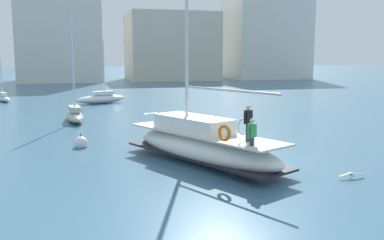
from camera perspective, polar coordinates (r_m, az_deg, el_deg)
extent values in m
plane|color=#38607A|center=(22.30, 4.90, -4.81)|extent=(400.00, 400.00, 0.00)
ellipsoid|color=white|center=(20.80, 1.44, -3.78)|extent=(6.28, 9.70, 1.40)
cube|color=black|center=(20.87, 1.44, -4.62)|extent=(6.22, 9.54, 0.10)
cube|color=beige|center=(20.66, 1.45, -1.77)|extent=(5.90, 9.19, 0.08)
cube|color=white|center=(21.13, 0.15, -0.47)|extent=(3.37, 4.62, 0.70)
cylinder|color=silver|center=(21.33, -0.71, 13.60)|extent=(0.16, 0.16, 11.08)
cylinder|color=#B7B7BC|center=(19.17, 4.84, 3.93)|extent=(2.57, 5.26, 0.12)
cylinder|color=silver|center=(24.01, -5.60, 0.85)|extent=(0.84, 0.44, 0.06)
torus|color=orange|center=(17.88, 4.30, -1.72)|extent=(0.43, 0.69, 0.70)
cylinder|color=#33333D|center=(18.57, 7.40, -1.61)|extent=(0.20, 0.20, 0.80)
cube|color=black|center=(18.46, 7.44, 0.47)|extent=(0.37, 0.32, 0.56)
sphere|color=beige|center=(18.42, 7.46, 1.67)|extent=(0.20, 0.20, 0.20)
cylinder|color=black|center=(18.31, 6.98, 0.25)|extent=(0.09, 0.09, 0.50)
cylinder|color=black|center=(18.63, 7.89, 0.37)|extent=(0.09, 0.09, 0.50)
cylinder|color=#33333D|center=(17.74, 7.92, -2.83)|extent=(0.20, 0.20, 0.35)
cube|color=#338C4C|center=(17.65, 7.95, -1.39)|extent=(0.37, 0.32, 0.56)
sphere|color=beige|center=(17.59, 7.97, -0.13)|extent=(0.20, 0.20, 0.20)
cylinder|color=#338C4C|center=(17.50, 7.46, -1.63)|extent=(0.09, 0.09, 0.50)
cylinder|color=#338C4C|center=(17.82, 8.41, -1.46)|extent=(0.09, 0.09, 0.50)
torus|color=silver|center=(18.69, 6.87, -0.85)|extent=(0.71, 0.38, 0.76)
ellipsoid|color=#B7B2A8|center=(35.20, -15.25, 0.48)|extent=(1.74, 5.31, 0.84)
cube|color=#B7B2A8|center=(34.86, -15.25, 1.44)|extent=(1.00, 2.15, 0.40)
cylinder|color=silver|center=(34.50, -15.45, 7.17)|extent=(0.13, 0.13, 7.37)
ellipsoid|color=silver|center=(53.49, -23.66, 2.57)|extent=(2.42, 3.96, 0.63)
cube|color=silver|center=(53.63, -23.75, 3.14)|extent=(1.18, 1.68, 0.40)
cylinder|color=silver|center=(53.61, -23.90, 5.15)|extent=(0.11, 0.11, 4.18)
ellipsoid|color=white|center=(48.26, -11.93, 2.72)|extent=(5.82, 3.41, 0.93)
cube|color=white|center=(48.33, -11.65, 3.52)|extent=(2.46, 1.68, 0.40)
cylinder|color=silver|center=(48.24, -11.59, 6.79)|extent=(0.14, 0.14, 5.90)
ellipsoid|color=silver|center=(19.46, 20.34, -6.77)|extent=(0.19, 0.37, 0.16)
sphere|color=silver|center=(19.60, 20.01, -6.56)|extent=(0.11, 0.11, 0.11)
cone|color=gold|center=(19.65, 19.89, -6.54)|extent=(0.04, 0.07, 0.04)
cube|color=#9E9993|center=(19.28, 19.62, -6.81)|extent=(0.61, 0.16, 0.15)
cube|color=#9E9993|center=(19.64, 21.05, -6.61)|extent=(0.61, 0.16, 0.15)
sphere|color=silver|center=(25.18, -14.46, -2.99)|extent=(0.77, 0.77, 0.77)
cylinder|color=black|center=(25.13, -14.49, -2.32)|extent=(0.04, 0.04, 0.60)
cube|color=silver|center=(94.72, -17.06, 11.64)|extent=(15.98, 17.60, 22.09)
cube|color=beige|center=(96.89, -2.84, 9.62)|extent=(18.82, 16.32, 14.37)
cube|color=silver|center=(103.96, 9.66, 11.57)|extent=(17.28, 14.64, 22.13)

